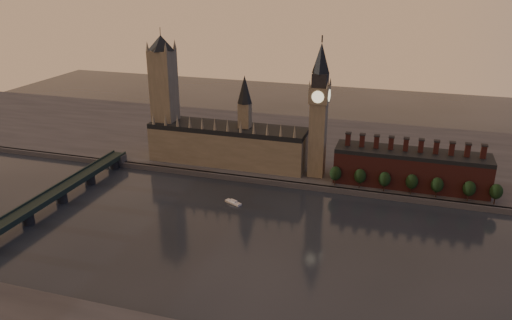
{
  "coord_description": "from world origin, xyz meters",
  "views": [
    {
      "loc": [
        71.27,
        -248.66,
        154.41
      ],
      "look_at": [
        -22.23,
        55.0,
        32.87
      ],
      "focal_mm": 35.0,
      "sensor_mm": 36.0,
      "label": 1
    }
  ],
  "objects": [
    {
      "name": "embankment_tree_2",
      "position": [
        62.74,
        93.92,
        13.47
      ],
      "size": [
        8.6,
        8.6,
        14.88
      ],
      "color": "black",
      "rests_on": "north_bank"
    },
    {
      "name": "embankment_tree_4",
      "position": [
        98.55,
        94.18,
        13.47
      ],
      "size": [
        8.6,
        8.6,
        14.88
      ],
      "color": "black",
      "rests_on": "north_bank"
    },
    {
      "name": "ground",
      "position": [
        0.0,
        0.0,
        0.0
      ],
      "size": [
        900.0,
        900.0,
        0.0
      ],
      "primitive_type": "plane",
      "color": "black",
      "rests_on": "ground"
    },
    {
      "name": "big_ben",
      "position": [
        10.0,
        110.0,
        56.83
      ],
      "size": [
        15.0,
        15.0,
        107.0
      ],
      "color": "#81735B",
      "rests_on": "north_bank"
    },
    {
      "name": "embankment_tree_3",
      "position": [
        81.51,
        94.96,
        13.47
      ],
      "size": [
        8.6,
        8.6,
        14.88
      ],
      "color": "black",
      "rests_on": "north_bank"
    },
    {
      "name": "palace_of_westminster",
      "position": [
        -64.41,
        114.91,
        21.63
      ],
      "size": [
        130.0,
        30.3,
        74.0
      ],
      "color": "#81735B",
      "rests_on": "north_bank"
    },
    {
      "name": "embankment_tree_6",
      "position": [
        136.56,
        94.06,
        13.47
      ],
      "size": [
        8.6,
        8.6,
        14.88
      ],
      "color": "black",
      "rests_on": "north_bank"
    },
    {
      "name": "embankment_tree_0",
      "position": [
        27.25,
        94.22,
        13.47
      ],
      "size": [
        8.6,
        8.6,
        14.88
      ],
      "color": "black",
      "rests_on": "north_bank"
    },
    {
      "name": "river_boat",
      "position": [
        -37.59,
        50.21,
        0.99
      ],
      "size": [
        13.25,
        8.65,
        2.58
      ],
      "rotation": [
        0.0,
        0.0,
        -0.42
      ],
      "color": "silver",
      "rests_on": "ground"
    },
    {
      "name": "embankment_tree_1",
      "position": [
        45.2,
        94.47,
        13.47
      ],
      "size": [
        8.6,
        8.6,
        14.88
      ],
      "color": "black",
      "rests_on": "north_bank"
    },
    {
      "name": "embankment_tree_5",
      "position": [
        119.49,
        94.05,
        13.47
      ],
      "size": [
        8.6,
        8.6,
        14.88
      ],
      "color": "black",
      "rests_on": "north_bank"
    },
    {
      "name": "chimney_block",
      "position": [
        80.0,
        110.0,
        17.82
      ],
      "size": [
        110.0,
        25.0,
        37.0
      ],
      "color": "#582521",
      "rests_on": "north_bank"
    },
    {
      "name": "north_bank",
      "position": [
        0.0,
        178.04,
        2.0
      ],
      "size": [
        900.0,
        182.0,
        4.0
      ],
      "color": "#4B4C51",
      "rests_on": "ground"
    },
    {
      "name": "victoria_tower",
      "position": [
        -120.0,
        115.0,
        59.09
      ],
      "size": [
        24.0,
        24.0,
        108.0
      ],
      "color": "#81735B",
      "rests_on": "north_bank"
    },
    {
      "name": "westminster_bridge",
      "position": [
        -155.0,
        -2.7,
        7.44
      ],
      "size": [
        14.0,
        200.0,
        11.55
      ],
      "color": "black",
      "rests_on": "ground"
    }
  ]
}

